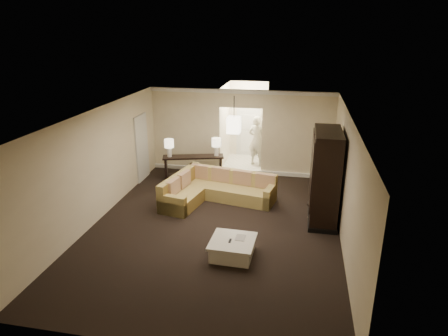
% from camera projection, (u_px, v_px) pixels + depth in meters
% --- Properties ---
extents(ground, '(8.00, 8.00, 0.00)m').
position_uv_depth(ground, '(215.00, 227.00, 9.86)').
color(ground, black).
rests_on(ground, ground).
extents(wall_back, '(6.00, 0.04, 2.80)m').
position_uv_depth(wall_back, '(240.00, 132.00, 13.08)').
color(wall_back, beige).
rests_on(wall_back, ground).
extents(wall_front, '(6.00, 0.04, 2.80)m').
position_uv_depth(wall_front, '(154.00, 270.00, 5.69)').
color(wall_front, beige).
rests_on(wall_front, ground).
extents(wall_left, '(0.04, 8.00, 2.80)m').
position_uv_depth(wall_left, '(97.00, 166.00, 9.93)').
color(wall_left, beige).
rests_on(wall_left, ground).
extents(wall_right, '(0.04, 8.00, 2.80)m').
position_uv_depth(wall_right, '(346.00, 183.00, 8.84)').
color(wall_right, beige).
rests_on(wall_right, ground).
extents(ceiling, '(6.00, 8.00, 0.02)m').
position_uv_depth(ceiling, '(214.00, 115.00, 8.92)').
color(ceiling, silver).
rests_on(ceiling, wall_back).
extents(crown_molding, '(6.00, 0.10, 0.12)m').
position_uv_depth(crown_molding, '(241.00, 92.00, 12.59)').
color(crown_molding, white).
rests_on(crown_molding, wall_back).
extents(baseboard, '(6.00, 0.10, 0.12)m').
position_uv_depth(baseboard, '(240.00, 171.00, 13.49)').
color(baseboard, white).
rests_on(baseboard, ground).
extents(side_door, '(0.05, 0.90, 2.10)m').
position_uv_depth(side_door, '(142.00, 148.00, 12.63)').
color(side_door, silver).
rests_on(side_door, ground).
extents(foyer, '(1.44, 2.02, 2.80)m').
position_uv_depth(foyer, '(246.00, 126.00, 14.36)').
color(foyer, silver).
rests_on(foyer, ground).
extents(sectional_sofa, '(3.04, 2.27, 0.81)m').
position_uv_depth(sectional_sofa, '(213.00, 190.00, 11.25)').
color(sectional_sofa, brown).
rests_on(sectional_sofa, ground).
extents(coffee_table, '(0.97, 0.97, 0.39)m').
position_uv_depth(coffee_table, '(233.00, 248.00, 8.56)').
color(coffee_table, silver).
rests_on(coffee_table, ground).
extents(console_table, '(1.98, 0.95, 0.75)m').
position_uv_depth(console_table, '(193.00, 165.00, 12.90)').
color(console_table, black).
rests_on(console_table, ground).
extents(armoire, '(0.69, 1.62, 2.33)m').
position_uv_depth(armoire, '(324.00, 178.00, 9.90)').
color(armoire, black).
rests_on(armoire, ground).
extents(drink_table, '(0.39, 0.39, 0.49)m').
position_uv_depth(drink_table, '(314.00, 209.00, 10.04)').
color(drink_table, black).
rests_on(drink_table, ground).
extents(table_lamp_left, '(0.30, 0.30, 0.57)m').
position_uv_depth(table_lamp_left, '(169.00, 145.00, 12.61)').
color(table_lamp_left, silver).
rests_on(table_lamp_left, console_table).
extents(table_lamp_right, '(0.30, 0.30, 0.57)m').
position_uv_depth(table_lamp_right, '(216.00, 144.00, 12.73)').
color(table_lamp_right, silver).
rests_on(table_lamp_right, console_table).
extents(pendant_light, '(0.38, 0.38, 1.09)m').
position_uv_depth(pendant_light, '(234.00, 125.00, 11.70)').
color(pendant_light, black).
rests_on(pendant_light, ceiling).
extents(person, '(0.83, 0.69, 1.96)m').
position_uv_depth(person, '(257.00, 138.00, 13.97)').
color(person, beige).
rests_on(person, ground).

